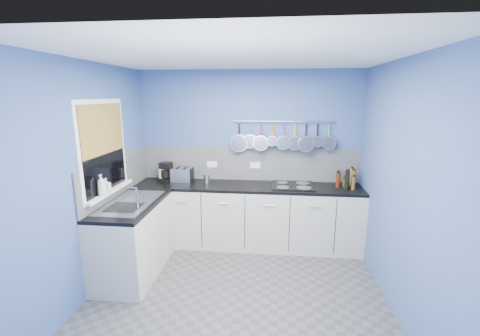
% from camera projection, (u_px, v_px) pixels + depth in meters
% --- Properties ---
extents(floor, '(3.20, 3.00, 0.02)m').
position_uv_depth(floor, '(237.00, 293.00, 3.54)').
color(floor, '#47474C').
rests_on(floor, ground).
extents(ceiling, '(3.20, 3.00, 0.02)m').
position_uv_depth(ceiling, '(237.00, 55.00, 2.98)').
color(ceiling, white).
rests_on(ceiling, ground).
extents(wall_back, '(3.20, 0.02, 2.50)m').
position_uv_depth(wall_back, '(249.00, 157.00, 4.72)').
color(wall_back, '#3B5694').
rests_on(wall_back, ground).
extents(wall_front, '(3.20, 0.02, 2.50)m').
position_uv_depth(wall_front, '(207.00, 257.00, 1.79)').
color(wall_front, '#3B5694').
rests_on(wall_front, ground).
extents(wall_left, '(0.02, 3.00, 2.50)m').
position_uv_depth(wall_left, '(89.00, 180.00, 3.42)').
color(wall_left, '#3B5694').
rests_on(wall_left, ground).
extents(wall_right, '(0.02, 3.00, 2.50)m').
position_uv_depth(wall_right, '(401.00, 189.00, 3.09)').
color(wall_right, '#3B5694').
rests_on(wall_right, ground).
extents(backsplash_back, '(3.20, 0.02, 0.50)m').
position_uv_depth(backsplash_back, '(249.00, 164.00, 4.72)').
color(backsplash_back, '#95969C').
rests_on(backsplash_back, wall_back).
extents(backsplash_left, '(0.02, 1.80, 0.50)m').
position_uv_depth(backsplash_left, '(118.00, 175.00, 4.02)').
color(backsplash_left, '#95969C').
rests_on(backsplash_left, wall_left).
extents(cabinet_run_back, '(3.20, 0.60, 0.86)m').
position_uv_depth(cabinet_run_back, '(247.00, 216.00, 4.60)').
color(cabinet_run_back, '#BAB5A9').
rests_on(cabinet_run_back, ground).
extents(worktop_back, '(3.20, 0.60, 0.04)m').
position_uv_depth(worktop_back, '(247.00, 186.00, 4.50)').
color(worktop_back, black).
rests_on(worktop_back, cabinet_run_back).
extents(cabinet_run_left, '(0.60, 1.20, 0.86)m').
position_uv_depth(cabinet_run_left, '(134.00, 239.00, 3.86)').
color(cabinet_run_left, '#BAB5A9').
rests_on(cabinet_run_left, ground).
extents(worktop_left, '(0.60, 1.20, 0.04)m').
position_uv_depth(worktop_left, '(131.00, 204.00, 3.76)').
color(worktop_left, black).
rests_on(worktop_left, cabinet_run_left).
extents(window_frame, '(0.01, 1.00, 1.10)m').
position_uv_depth(window_frame, '(104.00, 148.00, 3.64)').
color(window_frame, white).
rests_on(window_frame, wall_left).
extents(window_glass, '(0.01, 0.90, 1.00)m').
position_uv_depth(window_glass, '(104.00, 148.00, 3.64)').
color(window_glass, black).
rests_on(window_glass, wall_left).
extents(bamboo_blind, '(0.01, 0.90, 0.55)m').
position_uv_depth(bamboo_blind, '(103.00, 129.00, 3.59)').
color(bamboo_blind, olive).
rests_on(bamboo_blind, wall_left).
extents(window_sill, '(0.10, 0.98, 0.03)m').
position_uv_depth(window_sill, '(110.00, 191.00, 3.75)').
color(window_sill, white).
rests_on(window_sill, wall_left).
extents(sink_unit, '(0.50, 0.95, 0.01)m').
position_uv_depth(sink_unit, '(131.00, 202.00, 3.76)').
color(sink_unit, silver).
rests_on(sink_unit, worktop_left).
extents(mixer_tap, '(0.12, 0.08, 0.26)m').
position_uv_depth(mixer_tap, '(137.00, 197.00, 3.54)').
color(mixer_tap, silver).
rests_on(mixer_tap, worktop_left).
extents(socket_left, '(0.15, 0.01, 0.09)m').
position_uv_depth(socket_left, '(212.00, 164.00, 4.77)').
color(socket_left, white).
rests_on(socket_left, backsplash_back).
extents(socket_right, '(0.15, 0.01, 0.09)m').
position_uv_depth(socket_right, '(255.00, 165.00, 4.70)').
color(socket_right, white).
rests_on(socket_right, backsplash_back).
extents(pot_rail, '(1.45, 0.02, 0.02)m').
position_uv_depth(pot_rail, '(284.00, 121.00, 4.49)').
color(pot_rail, silver).
rests_on(pot_rail, wall_back).
extents(soap_bottle_a, '(0.10, 0.10, 0.24)m').
position_uv_depth(soap_bottle_a, '(101.00, 185.00, 3.53)').
color(soap_bottle_a, white).
rests_on(soap_bottle_a, window_sill).
extents(soap_bottle_b, '(0.08, 0.08, 0.17)m').
position_uv_depth(soap_bottle_b, '(106.00, 185.00, 3.63)').
color(soap_bottle_b, white).
rests_on(soap_bottle_b, window_sill).
extents(paper_towel, '(0.12, 0.12, 0.26)m').
position_uv_depth(paper_towel, '(162.00, 172.00, 4.69)').
color(paper_towel, white).
rests_on(paper_towel, worktop_back).
extents(coffee_maker, '(0.21, 0.22, 0.28)m').
position_uv_depth(coffee_maker, '(166.00, 172.00, 4.67)').
color(coffee_maker, black).
rests_on(coffee_maker, worktop_back).
extents(toaster, '(0.32, 0.20, 0.20)m').
position_uv_depth(toaster, '(182.00, 175.00, 4.68)').
color(toaster, silver).
rests_on(toaster, worktop_back).
extents(canister, '(0.10, 0.10, 0.12)m').
position_uv_depth(canister, '(207.00, 178.00, 4.63)').
color(canister, silver).
rests_on(canister, worktop_back).
extents(hob, '(0.59, 0.52, 0.01)m').
position_uv_depth(hob, '(293.00, 185.00, 4.46)').
color(hob, black).
rests_on(hob, worktop_back).
extents(pan_0, '(0.25, 0.07, 0.44)m').
position_uv_depth(pan_0, '(239.00, 137.00, 4.60)').
color(pan_0, silver).
rests_on(pan_0, pot_rail).
extents(pan_1, '(0.20, 0.06, 0.39)m').
position_uv_depth(pan_1, '(250.00, 135.00, 4.58)').
color(pan_1, silver).
rests_on(pan_1, pot_rail).
extents(pan_2, '(0.22, 0.12, 0.41)m').
position_uv_depth(pan_2, '(261.00, 136.00, 4.56)').
color(pan_2, silver).
rests_on(pan_2, pot_rail).
extents(pan_3, '(0.15, 0.12, 0.34)m').
position_uv_depth(pan_3, '(272.00, 133.00, 4.54)').
color(pan_3, silver).
rests_on(pan_3, pot_rail).
extents(pan_4, '(0.20, 0.09, 0.39)m').
position_uv_depth(pan_4, '(283.00, 135.00, 4.53)').
color(pan_4, silver).
rests_on(pan_4, pot_rail).
extents(pan_5, '(0.21, 0.09, 0.40)m').
position_uv_depth(pan_5, '(295.00, 136.00, 4.51)').
color(pan_5, silver).
rests_on(pan_5, pot_rail).
extents(pan_6, '(0.23, 0.12, 0.42)m').
position_uv_depth(pan_6, '(306.00, 137.00, 4.50)').
color(pan_6, silver).
rests_on(pan_6, pot_rail).
extents(pan_7, '(0.16, 0.10, 0.35)m').
position_uv_depth(pan_7, '(317.00, 134.00, 4.47)').
color(pan_7, silver).
rests_on(pan_7, pot_rail).
extents(pan_8, '(0.20, 0.09, 0.39)m').
position_uv_depth(pan_8, '(329.00, 136.00, 4.46)').
color(pan_8, silver).
rests_on(pan_8, pot_rail).
extents(condiment_0, '(0.06, 0.06, 0.25)m').
position_uv_depth(condiment_0, '(352.00, 177.00, 4.43)').
color(condiment_0, olive).
rests_on(condiment_0, worktop_back).
extents(condiment_1, '(0.06, 0.06, 0.10)m').
position_uv_depth(condiment_1, '(344.00, 182.00, 4.47)').
color(condiment_1, '#8C5914').
rests_on(condiment_1, worktop_back).
extents(condiment_2, '(0.05, 0.05, 0.20)m').
position_uv_depth(condiment_2, '(338.00, 178.00, 4.47)').
color(condiment_2, black).
rests_on(condiment_2, worktop_back).
extents(condiment_3, '(0.06, 0.06, 0.24)m').
position_uv_depth(condiment_3, '(353.00, 179.00, 4.35)').
color(condiment_3, brown).
rests_on(condiment_3, worktop_back).
extents(condiment_4, '(0.06, 0.06, 0.10)m').
position_uv_depth(condiment_4, '(346.00, 184.00, 4.36)').
color(condiment_4, '#265919').
rests_on(condiment_4, worktop_back).
extents(condiment_5, '(0.06, 0.06, 0.20)m').
position_uv_depth(condiment_5, '(338.00, 180.00, 4.37)').
color(condiment_5, '#4C190C').
rests_on(condiment_5, worktop_back).
extents(condiment_6, '(0.05, 0.05, 0.18)m').
position_uv_depth(condiment_6, '(353.00, 183.00, 4.27)').
color(condiment_6, brown).
rests_on(condiment_6, worktop_back).
extents(condiment_7, '(0.06, 0.06, 0.26)m').
position_uv_depth(condiment_7, '(347.00, 180.00, 4.26)').
color(condiment_7, black).
rests_on(condiment_7, worktop_back).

